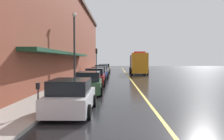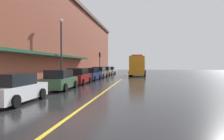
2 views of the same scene
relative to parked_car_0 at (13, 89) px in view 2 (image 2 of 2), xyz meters
The scene contains 15 objects.
ground_plane 22.44m from the parked_car_0, 79.68° to the left, with size 112.00×112.00×0.00m, color #232326.
sidewalk_left 22.18m from the parked_car_0, 95.65° to the left, with size 2.40×70.00×0.15m, color #ADA8A0.
lane_center_stripe 22.44m from the parked_car_0, 79.68° to the left, with size 0.16×70.00×0.01m, color gold.
brick_building_left 23.76m from the parked_car_0, 114.55° to the left, with size 13.65×64.00×12.20m.
parked_car_0 is the anchor object (origin of this frame).
parked_car_1 6.13m from the parked_car_0, 88.64° to the left, with size 2.15×4.52×1.62m.
parked_car_2 11.41m from the parked_car_0, 89.38° to the left, with size 2.08×4.70×1.68m.
parked_car_3 16.91m from the parked_car_0, 89.47° to the left, with size 2.08×4.50×1.64m.
parked_car_4 22.40m from the parked_car_0, 89.78° to the left, with size 2.13×4.76×1.72m.
parked_car_5 28.92m from the parked_car_0, 89.91° to the left, with size 2.09×4.76×1.71m.
parked_car_6 35.03m from the parked_car_0, 89.93° to the left, with size 2.19×4.77×1.63m.
utility_truck 30.15m from the parked_car_0, 78.31° to the left, with size 3.12×8.92×3.80m.
parking_meter_1 30.92m from the parked_car_0, 92.47° to the left, with size 0.14×0.18×1.33m.
street_lamp_left 12.44m from the parked_car_0, 99.35° to the left, with size 0.44×0.44×6.94m.
traffic_light_near 29.93m from the parked_car_0, 92.44° to the left, with size 0.38×0.36×4.30m.
Camera 2 is at (2.81, -7.41, 2.04)m, focal length 33.74 mm.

